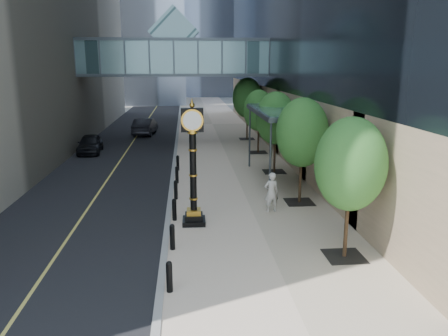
{
  "coord_description": "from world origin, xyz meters",
  "views": [
    {
      "loc": [
        -2.09,
        -11.39,
        6.93
      ],
      "look_at": [
        -0.67,
        4.92,
        3.04
      ],
      "focal_mm": 35.0,
      "sensor_mm": 36.0,
      "label": 1
    }
  ],
  "objects": [
    {
      "name": "bollard_row",
      "position": [
        -2.7,
        9.0,
        0.51
      ],
      "size": [
        0.2,
        16.2,
        0.9
      ],
      "color": "black",
      "rests_on": "sidewalk"
    },
    {
      "name": "ground",
      "position": [
        0.0,
        0.0,
        0.0
      ],
      "size": [
        320.0,
        320.0,
        0.0
      ],
      "primitive_type": "plane",
      "color": "gray",
      "rests_on": "ground"
    },
    {
      "name": "street_clock",
      "position": [
        -1.83,
        6.88,
        2.37
      ],
      "size": [
        1.02,
        1.02,
        5.33
      ],
      "rotation": [
        0.0,
        0.0,
        -0.02
      ],
      "color": "black",
      "rests_on": "sidewalk"
    },
    {
      "name": "skywalk",
      "position": [
        -3.0,
        28.0,
        7.71
      ],
      "size": [
        17.0,
        4.2,
        5.8
      ],
      "color": "slate",
      "rests_on": "ground"
    },
    {
      "name": "sidewalk",
      "position": [
        1.0,
        40.0,
        0.03
      ],
      "size": [
        8.0,
        180.0,
        0.06
      ],
      "primitive_type": "cube",
      "color": "beige",
      "rests_on": "ground"
    },
    {
      "name": "entrance_canopy",
      "position": [
        3.48,
        14.0,
        4.19
      ],
      "size": [
        3.0,
        8.0,
        4.38
      ],
      "color": "#383F44",
      "rests_on": "ground"
    },
    {
      "name": "curb",
      "position": [
        -3.0,
        40.0,
        0.04
      ],
      "size": [
        0.25,
        180.0,
        0.07
      ],
      "primitive_type": "cube",
      "color": "gray",
      "rests_on": "ground"
    },
    {
      "name": "road",
      "position": [
        -7.0,
        40.0,
        0.01
      ],
      "size": [
        8.0,
        180.0,
        0.02
      ],
      "primitive_type": "cube",
      "color": "black",
      "rests_on": "ground"
    },
    {
      "name": "pedestrian",
      "position": [
        1.87,
        8.17,
        1.03
      ],
      "size": [
        0.78,
        0.58,
        1.94
      ],
      "primitive_type": "imported",
      "rotation": [
        0.0,
        0.0,
        3.32
      ],
      "color": "#BDB7AD",
      "rests_on": "sidewalk"
    },
    {
      "name": "car_near",
      "position": [
        -9.79,
        23.77,
        0.75
      ],
      "size": [
        2.04,
        4.41,
        1.46
      ],
      "primitive_type": "imported",
      "rotation": [
        0.0,
        0.0,
        0.07
      ],
      "color": "black",
      "rests_on": "road"
    },
    {
      "name": "street_trees",
      "position": [
        3.6,
        16.61,
        3.64
      ],
      "size": [
        2.77,
        28.64,
        5.7
      ],
      "color": "black",
      "rests_on": "sidewalk"
    },
    {
      "name": "car_far",
      "position": [
        -6.23,
        32.92,
        0.86
      ],
      "size": [
        2.26,
        5.23,
        1.67
      ],
      "primitive_type": "imported",
      "rotation": [
        0.0,
        0.0,
        3.04
      ],
      "color": "black",
      "rests_on": "road"
    }
  ]
}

